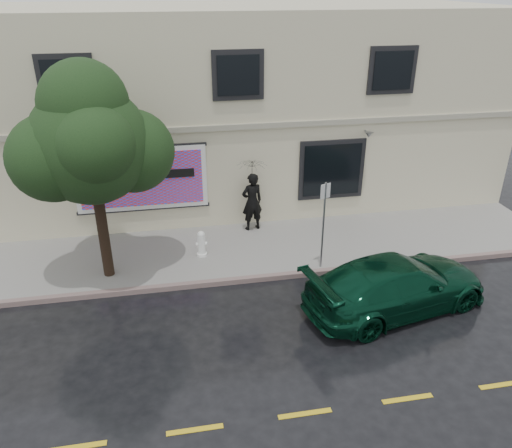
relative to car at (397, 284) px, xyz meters
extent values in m
plane|color=black|center=(-3.27, 0.44, -0.73)|extent=(90.00, 90.00, 0.00)
cube|color=gray|center=(-3.27, 3.69, -0.65)|extent=(20.00, 3.50, 0.15)
cube|color=slate|center=(-3.27, 1.94, -0.65)|extent=(20.00, 0.18, 0.16)
cube|color=gold|center=(-3.27, -3.06, -0.72)|extent=(19.00, 0.12, 0.01)
cube|color=beige|center=(-3.27, 9.44, 2.77)|extent=(20.00, 8.00, 7.00)
cube|color=#9E9984|center=(-3.27, 5.40, 2.87)|extent=(20.00, 0.12, 0.18)
cube|color=black|center=(-0.07, 5.40, 1.22)|extent=(2.30, 0.10, 2.10)
cube|color=black|center=(-0.07, 5.34, 1.22)|extent=(2.00, 0.05, 1.80)
cube|color=black|center=(-8.27, 5.34, 4.47)|extent=(1.30, 0.05, 1.20)
cube|color=black|center=(-3.27, 5.34, 4.47)|extent=(1.30, 0.05, 1.20)
cube|color=black|center=(1.73, 5.34, 4.47)|extent=(1.30, 0.05, 1.20)
cube|color=white|center=(-6.47, 5.37, 1.32)|extent=(4.20, 0.06, 2.10)
cube|color=red|center=(-6.47, 5.33, 1.32)|extent=(3.90, 0.04, 1.80)
cube|color=black|center=(-6.47, 5.40, 0.27)|extent=(4.30, 0.10, 0.10)
cube|color=black|center=(-6.47, 5.40, 2.37)|extent=(4.30, 0.10, 0.10)
cube|color=black|center=(-6.47, 5.30, 1.47)|extent=(3.40, 0.02, 0.28)
imported|color=#083321|center=(0.00, 0.00, 0.00)|extent=(5.35, 3.27, 1.45)
imported|color=black|center=(-2.93, 4.97, 0.43)|extent=(0.83, 0.64, 2.00)
imported|color=black|center=(-2.93, 4.97, 1.81)|extent=(1.35, 1.35, 0.76)
cylinder|color=black|center=(-7.50, 2.84, 0.79)|extent=(0.30, 0.30, 2.74)
sphere|color=black|center=(-7.50, 2.84, 3.30)|extent=(3.09, 3.09, 3.09)
cylinder|color=white|center=(-4.77, 3.44, -0.53)|extent=(0.32, 0.32, 0.09)
cylinder|color=white|center=(-4.77, 3.44, -0.20)|extent=(0.23, 0.23, 0.59)
sphere|color=white|center=(-4.77, 3.44, 0.14)|extent=(0.23, 0.23, 0.23)
cylinder|color=white|center=(-4.77, 3.44, -0.17)|extent=(0.34, 0.11, 0.11)
cylinder|color=gray|center=(-1.36, 2.14, 0.76)|extent=(0.06, 0.06, 2.67)
cube|color=silver|center=(-1.36, 2.14, 1.84)|extent=(0.31, 0.14, 0.43)
camera|label=1|loc=(-5.56, -10.04, 7.10)|focal=35.00mm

